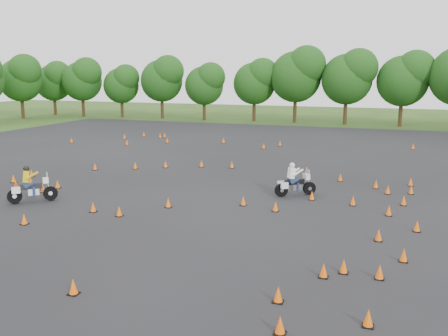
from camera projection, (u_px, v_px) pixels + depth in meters
name	position (u px, v px, depth m)	size (l,w,h in m)	color
ground	(196.00, 208.00, 23.76)	(140.00, 140.00, 0.00)	#2D5119
asphalt_pad	(235.00, 182.00, 29.32)	(62.00, 62.00, 0.00)	black
treeline	(335.00, 88.00, 54.26)	(87.00, 32.47, 10.44)	#1B4614
traffic_cones	(232.00, 179.00, 28.95)	(36.11, 33.02, 0.45)	#FF630A
rider_yellow	(32.00, 184.00, 24.58)	(2.37, 0.73, 1.83)	gold
rider_white	(296.00, 179.00, 25.92)	(2.26, 0.69, 1.75)	white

